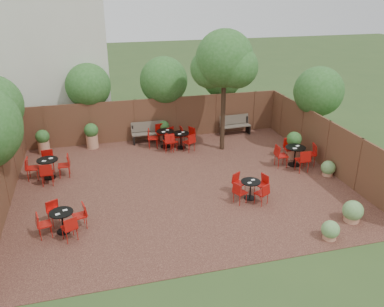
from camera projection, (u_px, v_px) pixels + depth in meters
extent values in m
plane|color=#354F23|center=(181.00, 185.00, 14.98)|extent=(80.00, 80.00, 0.00)
cube|color=#321914|center=(181.00, 184.00, 14.98)|extent=(12.00, 10.00, 0.02)
cube|color=#532E1F|center=(157.00, 119.00, 19.04)|extent=(12.00, 0.08, 2.00)
cube|color=#532E1F|center=(4.00, 179.00, 13.18)|extent=(0.08, 10.00, 2.00)
cube|color=#532E1F|center=(327.00, 145.00, 16.00)|extent=(0.08, 10.00, 2.00)
cube|color=beige|center=(52.00, 49.00, 19.47)|extent=(5.00, 4.00, 8.00)
sphere|color=#25571C|center=(88.00, 86.00, 18.32)|extent=(2.06, 2.06, 2.06)
sphere|color=#25571C|center=(164.00, 80.00, 19.03)|extent=(2.27, 2.27, 2.27)
sphere|color=#25571C|center=(222.00, 78.00, 19.95)|extent=(1.94, 1.94, 1.94)
sphere|color=#25571C|center=(319.00, 91.00, 17.27)|extent=(2.14, 2.14, 2.14)
cylinder|color=black|center=(223.00, 103.00, 17.35)|extent=(0.26, 0.26, 4.26)
sphere|color=#25571C|center=(225.00, 58.00, 16.60)|extent=(2.42, 2.42, 2.42)
sphere|color=#25571C|center=(210.00, 68.00, 17.02)|extent=(1.69, 1.69, 1.69)
sphere|color=#25571C|center=(237.00, 67.00, 16.45)|extent=(1.76, 1.76, 1.76)
cube|color=brown|center=(148.00, 133.00, 18.73)|extent=(1.56, 0.48, 0.05)
cube|color=brown|center=(148.00, 126.00, 18.80)|extent=(1.56, 0.13, 0.47)
cube|color=black|center=(134.00, 140.00, 18.66)|extent=(0.07, 0.47, 0.42)
cube|color=black|center=(163.00, 137.00, 18.99)|extent=(0.07, 0.47, 0.42)
cube|color=brown|center=(235.00, 126.00, 19.75)|extent=(1.54, 0.54, 0.05)
cube|color=brown|center=(234.00, 119.00, 19.82)|extent=(1.52, 0.20, 0.46)
cube|color=black|center=(222.00, 132.00, 19.68)|extent=(0.09, 0.46, 0.40)
cube|color=black|center=(248.00, 129.00, 20.00)|extent=(0.09, 0.46, 0.40)
cylinder|color=black|center=(294.00, 165.00, 16.53)|extent=(0.47, 0.47, 0.03)
cylinder|color=black|center=(295.00, 156.00, 16.38)|extent=(0.05, 0.05, 0.75)
cylinder|color=black|center=(296.00, 147.00, 16.23)|extent=(0.82, 0.82, 0.03)
cube|color=white|center=(298.00, 146.00, 16.33)|extent=(0.16, 0.13, 0.02)
cube|color=white|center=(295.00, 148.00, 16.08)|extent=(0.16, 0.13, 0.02)
cylinder|color=black|center=(50.00, 177.00, 15.45)|extent=(0.46, 0.46, 0.03)
cylinder|color=black|center=(49.00, 169.00, 15.31)|extent=(0.05, 0.05, 0.72)
cylinder|color=black|center=(47.00, 160.00, 15.16)|extent=(0.79, 0.79, 0.03)
cube|color=white|center=(51.00, 158.00, 15.25)|extent=(0.15, 0.11, 0.02)
cube|color=white|center=(44.00, 161.00, 15.02)|extent=(0.15, 0.11, 0.02)
cylinder|color=black|center=(64.00, 231.00, 12.10)|extent=(0.41, 0.41, 0.03)
cylinder|color=black|center=(62.00, 222.00, 11.97)|extent=(0.05, 0.05, 0.65)
cylinder|color=black|center=(61.00, 212.00, 11.84)|extent=(0.71, 0.71, 0.03)
cube|color=white|center=(65.00, 210.00, 11.92)|extent=(0.15, 0.13, 0.01)
cube|color=white|center=(58.00, 214.00, 11.71)|extent=(0.15, 0.13, 0.01)
cylinder|color=black|center=(250.00, 198.00, 13.98)|extent=(0.39, 0.39, 0.03)
cylinder|color=black|center=(250.00, 190.00, 13.86)|extent=(0.04, 0.04, 0.63)
cylinder|color=black|center=(251.00, 182.00, 13.73)|extent=(0.68, 0.68, 0.03)
cube|color=white|center=(253.00, 180.00, 13.81)|extent=(0.15, 0.13, 0.01)
cube|color=white|center=(250.00, 183.00, 13.61)|extent=(0.15, 0.13, 0.01)
cylinder|color=black|center=(181.00, 148.00, 18.26)|extent=(0.43, 0.43, 0.03)
cylinder|color=black|center=(181.00, 141.00, 18.13)|extent=(0.05, 0.05, 0.68)
cylinder|color=black|center=(181.00, 133.00, 17.99)|extent=(0.74, 0.74, 0.03)
cube|color=white|center=(183.00, 132.00, 18.08)|extent=(0.16, 0.14, 0.01)
cube|color=white|center=(179.00, 134.00, 17.86)|extent=(0.16, 0.14, 0.01)
cylinder|color=black|center=(166.00, 146.00, 18.39)|extent=(0.46, 0.46, 0.03)
cylinder|color=black|center=(165.00, 139.00, 18.24)|extent=(0.05, 0.05, 0.73)
cylinder|color=black|center=(165.00, 131.00, 18.09)|extent=(0.79, 0.79, 0.03)
cube|color=white|center=(168.00, 130.00, 18.19)|extent=(0.15, 0.11, 0.02)
cube|color=white|center=(163.00, 132.00, 17.95)|extent=(0.15, 0.11, 0.02)
cylinder|color=tan|center=(92.00, 141.00, 18.19)|extent=(0.53, 0.53, 0.60)
sphere|color=#25571C|center=(91.00, 130.00, 17.98)|extent=(0.63, 0.63, 0.63)
cylinder|color=tan|center=(164.00, 135.00, 19.12)|extent=(0.43, 0.43, 0.49)
sphere|color=#25571C|center=(164.00, 126.00, 18.95)|extent=(0.52, 0.52, 0.52)
cylinder|color=tan|center=(44.00, 147.00, 17.59)|extent=(0.49, 0.49, 0.57)
sphere|color=#25571C|center=(42.00, 136.00, 17.39)|extent=(0.59, 0.59, 0.59)
cylinder|color=tan|center=(293.00, 151.00, 17.12)|extent=(0.53, 0.53, 0.61)
sphere|color=#25571C|center=(294.00, 139.00, 16.91)|extent=(0.64, 0.64, 0.64)
cylinder|color=tan|center=(352.00, 218.00, 12.62)|extent=(0.47, 0.47, 0.21)
sphere|color=#5D8D49|center=(353.00, 211.00, 12.51)|extent=(0.64, 0.64, 0.64)
cylinder|color=tan|center=(329.00, 236.00, 11.75)|extent=(0.39, 0.39, 0.18)
sphere|color=#5D8D49|center=(330.00, 229.00, 11.67)|extent=(0.53, 0.53, 0.53)
cylinder|color=tan|center=(327.00, 173.00, 15.63)|extent=(0.41, 0.41, 0.18)
sphere|color=#5D8D49|center=(328.00, 168.00, 15.54)|extent=(0.55, 0.55, 0.55)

